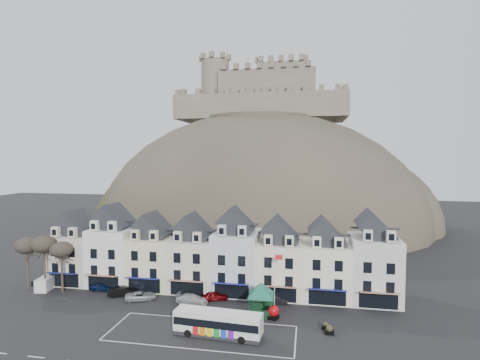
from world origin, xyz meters
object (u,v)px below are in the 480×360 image
Objects in this scene: red_buoy at (273,312)px; car_charcoal at (275,298)px; car_white at (192,299)px; car_navy at (102,287)px; car_silver at (141,296)px; bus_shelter at (261,290)px; white_van at (47,282)px; flagpole at (275,277)px; car_black at (123,291)px; car_maroon at (215,296)px; bus at (218,322)px.

car_charcoal is at bearing 93.16° from red_buoy.
car_navy is at bearing 85.59° from car_white.
car_silver is 7.77m from car_white.
bus_shelter reaches higher than white_van.
flagpole reaches higher than car_black.
flagpole is 1.82× the size of car_black.
car_black is at bearing 89.63° from car_white.
car_charcoal is (35.99, 0.70, -0.36)m from white_van.
car_black is at bearing 178.77° from flagpole.
white_van reaches higher than car_silver.
car_white reaches higher than car_silver.
car_white is 1.21× the size of car_maroon.
car_charcoal is (1.43, 4.27, -2.73)m from bus_shelter.
car_charcoal is at bearing -73.00° from car_white.
red_buoy is 12.17m from car_white.
car_silver is (3.30, -1.00, -0.09)m from car_black.
car_maroon is 1.01× the size of car_charcoal.
red_buoy is 27.82m from car_navy.
bus_shelter reaches higher than red_buoy.
red_buoy is at bearing -139.52° from car_maroon.
car_black is 3.45m from car_silver.
bus reaches higher than car_white.
flagpole is 36.39m from white_van.
car_black is 22.66m from car_charcoal.
bus is at bearing -138.72° from car_black.
car_maroon reaches higher than car_silver.
flagpole is 1.70× the size of white_van.
car_navy is at bearing 51.92° from car_black.
bus_shelter is at bearing -95.16° from car_white.
bus is at bearing -117.00° from car_navy.
car_navy reaches higher than car_silver.
car_black is at bearing 71.84° from car_maroon.
bus is at bearing 157.67° from car_charcoal.
bus reaches higher than red_buoy.
car_maroon reaches higher than car_charcoal.
red_buoy reaches higher than car_charcoal.
bus_shelter is at bearing -16.53° from white_van.
car_silver is (7.70, -2.50, -0.04)m from car_navy.
bus_shelter is 21.52m from car_black.
car_white is at bearing -14.84° from white_van.
car_charcoal is (11.54, 2.50, -0.05)m from car_white.
car_navy is at bearing 48.23° from car_silver.
car_white is 3.44m from car_maroon.
car_white reaches higher than car_charcoal.
bus reaches higher than car_charcoal.
bus_shelter is 1.49× the size of white_van.
bus is 32.10m from white_van.
bus_shelter is at bearing 148.30° from red_buoy.
bus is 5.92× the size of red_buoy.
flagpole is at bearing -93.71° from car_navy.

